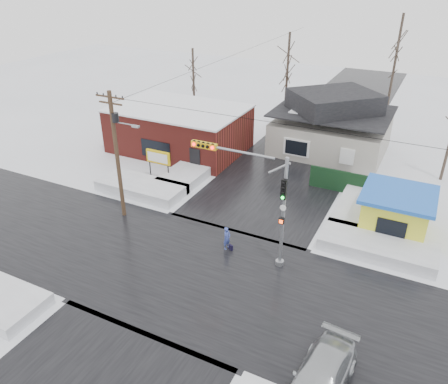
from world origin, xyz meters
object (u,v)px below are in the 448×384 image
at_px(marquee_sign, 158,158).
at_px(pedestrian, 227,238).
at_px(traffic_signal, 258,193).
at_px(kiosk, 396,212).
at_px(utility_pole, 117,149).
at_px(car, 320,379).

xyz_separation_m(marquee_sign, pedestrian, (9.44, -6.42, -1.15)).
relative_size(traffic_signal, pedestrian, 4.55).
bearing_deg(pedestrian, kiosk, -39.02).
bearing_deg(kiosk, utility_pole, -159.56).
distance_m(utility_pole, marquee_sign, 6.87).
relative_size(traffic_signal, utility_pole, 0.78).
bearing_deg(car, kiosk, 91.57).
xyz_separation_m(utility_pole, marquee_sign, (-1.07, 5.99, -3.19)).
bearing_deg(kiosk, pedestrian, -142.63).
height_order(traffic_signal, pedestrian, traffic_signal).
relative_size(kiosk, car, 0.91).
height_order(kiosk, pedestrian, kiosk).
bearing_deg(marquee_sign, utility_pole, -79.87).
height_order(utility_pole, marquee_sign, utility_pole).
distance_m(traffic_signal, pedestrian, 4.27).
relative_size(pedestrian, car, 0.30).
xyz_separation_m(utility_pole, kiosk, (17.43, 6.49, -3.65)).
xyz_separation_m(traffic_signal, marquee_sign, (-11.43, 6.53, -2.62)).
bearing_deg(traffic_signal, kiosk, 44.84).
bearing_deg(marquee_sign, pedestrian, -34.23).
relative_size(marquee_sign, kiosk, 0.55).
relative_size(utility_pole, car, 1.78).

